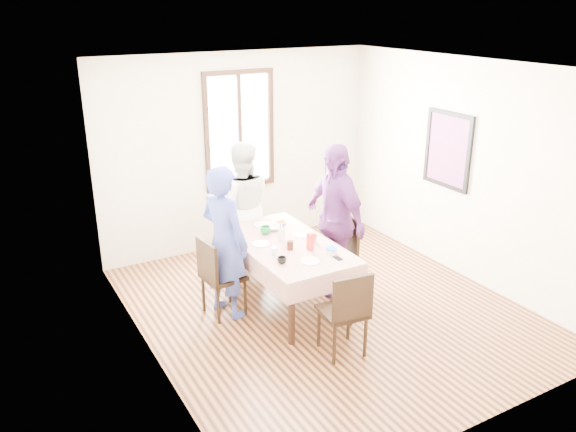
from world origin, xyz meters
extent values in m
plane|color=black|center=(0.00, 0.00, 0.00)|extent=(4.50, 4.50, 0.00)
plane|color=beige|center=(0.00, 2.25, 1.35)|extent=(4.00, 0.00, 4.00)
plane|color=beige|center=(2.00, 0.00, 1.35)|extent=(0.00, 4.50, 4.50)
cube|color=black|center=(0.00, 2.23, 1.65)|extent=(1.02, 0.06, 1.62)
cube|color=white|center=(0.00, 2.24, 1.65)|extent=(0.90, 0.02, 1.50)
cube|color=red|center=(1.98, 0.30, 1.55)|extent=(0.04, 0.76, 0.96)
cube|color=black|center=(-0.35, 0.33, 0.38)|extent=(0.85, 1.64, 0.75)
cube|color=#5B0800|center=(-0.35, 0.33, 0.76)|extent=(0.97, 1.76, 0.01)
cube|color=black|center=(-1.05, 0.48, 0.46)|extent=(0.46, 0.46, 0.91)
cube|color=black|center=(0.36, 0.38, 0.46)|extent=(0.43, 0.43, 0.91)
cube|color=black|center=(-0.35, 1.46, 0.46)|extent=(0.45, 0.45, 0.91)
cube|color=black|center=(-0.35, -0.80, 0.46)|extent=(0.47, 0.47, 0.91)
imported|color=#374495|center=(-1.03, 0.48, 0.86)|extent=(0.60, 0.73, 1.72)
imported|color=silver|center=(-0.35, 1.44, 0.85)|extent=(0.99, 0.88, 1.69)
imported|color=#5F2B6D|center=(0.34, 0.38, 0.90)|extent=(0.45, 1.06, 1.81)
imported|color=black|center=(-0.65, -0.13, 0.80)|extent=(0.12, 0.12, 0.07)
imported|color=red|center=(-0.07, 0.20, 0.81)|extent=(0.14, 0.14, 0.09)
imported|color=#0C7226|center=(-0.42, 0.68, 0.81)|extent=(0.15, 0.15, 0.09)
imported|color=white|center=(-0.27, 0.75, 0.79)|extent=(0.25, 0.25, 0.05)
cube|color=red|center=(-0.21, 0.03, 0.86)|extent=(0.06, 0.06, 0.19)
cylinder|color=white|center=(-0.07, -0.17, 0.79)|extent=(0.11, 0.11, 0.06)
cylinder|color=black|center=(-0.40, 0.14, 0.81)|extent=(0.07, 0.07, 0.10)
cylinder|color=silver|center=(-0.61, 0.10, 0.80)|extent=(0.06, 0.06, 0.09)
cube|color=black|center=(-0.08, -0.31, 0.77)|extent=(0.06, 0.12, 0.01)
cylinder|color=silver|center=(-0.36, 0.40, 0.84)|extent=(0.07, 0.07, 0.15)
cylinder|color=white|center=(-0.61, 0.43, 0.77)|extent=(0.20, 0.20, 0.01)
cylinder|color=white|center=(-0.08, 0.44, 0.77)|extent=(0.20, 0.20, 0.01)
cylinder|color=white|center=(-0.33, 0.95, 0.77)|extent=(0.20, 0.20, 0.01)
cylinder|color=white|center=(-0.37, -0.24, 0.77)|extent=(0.20, 0.20, 0.01)
cylinder|color=blue|center=(-0.07, -0.17, 0.82)|extent=(0.12, 0.12, 0.01)
camera|label=1|loc=(-3.26, -4.85, 3.29)|focal=35.96mm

